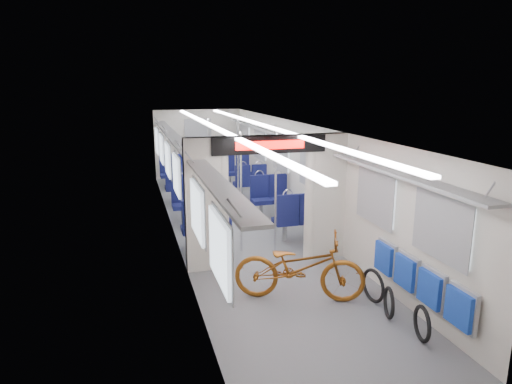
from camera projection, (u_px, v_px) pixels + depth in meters
carriage at (243, 165)px, 9.53m from camera, size 12.00×12.02×2.31m
bicycle at (299, 267)px, 6.74m from camera, size 2.05×1.37×1.02m
flip_bench at (419, 280)px, 6.13m from camera, size 0.12×2.11×0.52m
bike_hoop_a at (422, 325)px, 5.70m from camera, size 0.15×0.47×0.47m
bike_hoop_b at (389, 304)px, 6.26m from camera, size 0.18×0.45×0.45m
bike_hoop_c at (373, 287)px, 6.71m from camera, size 0.11×0.52×0.51m
seat_bay_near_left at (199, 208)px, 9.69m from camera, size 0.94×2.24×1.15m
seat_bay_near_right at (282, 203)px, 10.17m from camera, size 0.92×2.13×1.12m
seat_bay_far_left at (179, 175)px, 13.16m from camera, size 0.94×2.20×1.14m
seat_bay_far_right at (243, 174)px, 13.55m from camera, size 0.89×1.99×1.07m
stanchion_near_left at (241, 193)px, 8.55m from camera, size 0.04×0.04×2.30m
stanchion_near_right at (275, 195)px, 8.40m from camera, size 0.04×0.04×2.30m
stanchion_far_left at (209, 164)px, 11.59m from camera, size 0.04×0.04×2.30m
stanchion_far_right at (238, 164)px, 11.67m from camera, size 0.04×0.04×2.30m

